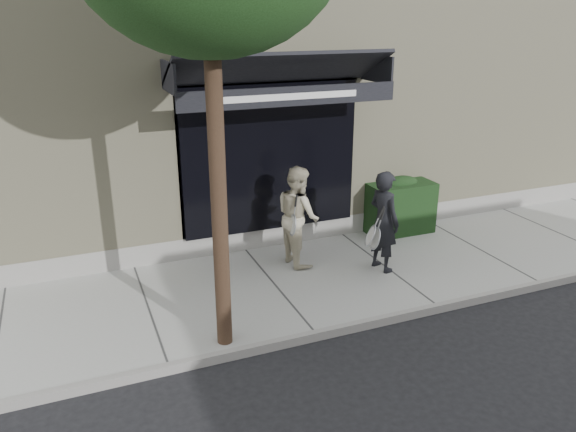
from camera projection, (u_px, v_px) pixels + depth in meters
name	position (u px, v px, depth m)	size (l,w,h in m)	color
ground	(382.00, 271.00, 9.75)	(80.00, 80.00, 0.00)	black
sidewalk	(382.00, 267.00, 9.73)	(20.00, 3.00, 0.12)	#9B9C96
curb	(437.00, 308.00, 8.37)	(20.00, 0.10, 0.14)	gray
building_facade	(278.00, 80.00, 13.12)	(14.30, 8.04, 5.64)	#C1BA93
hedge	(399.00, 205.00, 11.00)	(1.30, 0.70, 1.14)	black
pedestrian_front	(384.00, 221.00, 9.26)	(0.80, 0.82, 1.72)	black
pedestrian_back	(298.00, 215.00, 9.52)	(0.70, 0.88, 1.72)	#BCB396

